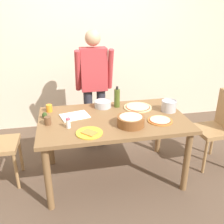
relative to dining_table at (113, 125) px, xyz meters
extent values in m
plane|color=brown|center=(0.00, 0.00, -0.67)|extent=(8.00, 8.00, 0.00)
cube|color=beige|center=(0.00, 1.60, 0.63)|extent=(5.60, 0.10, 2.60)
cube|color=brown|center=(0.00, 0.00, 0.07)|extent=(1.60, 0.96, 0.04)
cylinder|color=brown|center=(-0.72, -0.40, -0.31)|extent=(0.07, 0.07, 0.72)
cylinder|color=brown|center=(0.72, -0.40, -0.31)|extent=(0.07, 0.07, 0.72)
cylinder|color=brown|center=(-0.72, 0.40, -0.31)|extent=(0.07, 0.07, 0.72)
cylinder|color=brown|center=(0.72, 0.40, -0.31)|extent=(0.07, 0.07, 0.72)
cylinder|color=#2D2D38|center=(-0.19, 0.76, -0.24)|extent=(0.12, 0.12, 0.85)
cylinder|color=#2D2D38|center=(-0.01, 0.76, -0.24)|extent=(0.12, 0.12, 0.85)
cube|color=#B7383D|center=(-0.10, 0.76, 0.46)|extent=(0.34, 0.20, 0.55)
cylinder|color=#B7383D|center=(-0.31, 0.71, 0.46)|extent=(0.07, 0.21, 0.55)
cylinder|color=#B7383D|center=(0.11, 0.71, 0.46)|extent=(0.07, 0.21, 0.55)
sphere|color=tan|center=(-0.10, 0.76, 0.85)|extent=(0.20, 0.20, 0.20)
cylinder|color=#A37A4C|center=(-1.08, -0.02, -0.44)|extent=(0.04, 0.04, 0.45)
cylinder|color=#A37A4C|center=(-1.08, 0.32, -0.44)|extent=(0.04, 0.04, 0.45)
cube|color=#A37A4C|center=(1.25, 0.01, -0.19)|extent=(0.42, 0.42, 0.05)
cylinder|color=#A37A4C|center=(1.07, 0.17, -0.44)|extent=(0.04, 0.04, 0.45)
cylinder|color=#A37A4C|center=(1.09, -0.17, -0.44)|extent=(0.04, 0.04, 0.45)
cylinder|color=#A37A4C|center=(1.41, 0.19, -0.44)|extent=(0.04, 0.04, 0.45)
cylinder|color=beige|center=(0.35, 0.23, 0.10)|extent=(0.33, 0.33, 0.01)
cylinder|color=#B22D1E|center=(0.35, 0.23, 0.10)|extent=(0.29, 0.29, 0.00)
cylinder|color=beige|center=(0.35, 0.23, 0.11)|extent=(0.27, 0.27, 0.00)
cylinder|color=#C67A33|center=(0.48, -0.18, 0.10)|extent=(0.26, 0.26, 0.01)
cylinder|color=#B22D1E|center=(0.48, -0.18, 0.10)|extent=(0.23, 0.23, 0.00)
cylinder|color=beige|center=(0.48, -0.18, 0.11)|extent=(0.21, 0.21, 0.00)
cylinder|color=gold|center=(-0.29, -0.30, 0.10)|extent=(0.26, 0.26, 0.01)
cube|color=#CC8438|center=(-0.29, -0.32, 0.11)|extent=(0.17, 0.17, 0.01)
cylinder|color=brown|center=(0.14, -0.21, 0.14)|extent=(0.28, 0.28, 0.10)
ellipsoid|color=beige|center=(0.14, -0.21, 0.18)|extent=(0.25, 0.25, 0.05)
cylinder|color=#B7B7BC|center=(-0.06, 0.33, 0.13)|extent=(0.20, 0.20, 0.08)
cylinder|color=#47561E|center=(0.11, 0.31, 0.20)|extent=(0.07, 0.07, 0.22)
cylinder|color=black|center=(0.11, 0.31, 0.33)|extent=(0.03, 0.03, 0.04)
cylinder|color=#B7B7BC|center=(0.67, 0.06, 0.15)|extent=(0.17, 0.17, 0.12)
torus|color=#A5A5AD|center=(0.67, 0.06, 0.21)|extent=(0.17, 0.17, 0.01)
cylinder|color=orange|center=(-0.68, 0.32, 0.13)|extent=(0.07, 0.07, 0.08)
cylinder|color=brown|center=(-0.69, -0.02, 0.13)|extent=(0.07, 0.07, 0.08)
cylinder|color=white|center=(-0.49, -0.14, 0.14)|extent=(0.04, 0.04, 0.09)
cylinder|color=#D84C66|center=(-0.49, -0.14, 0.19)|extent=(0.04, 0.04, 0.02)
cube|color=white|center=(-0.41, 0.12, 0.10)|extent=(0.34, 0.29, 0.01)
ellipsoid|color=#2D4219|center=(-0.73, 0.14, 0.13)|extent=(0.06, 0.06, 0.07)
camera|label=1|loc=(-0.51, -2.45, 1.24)|focal=40.33mm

